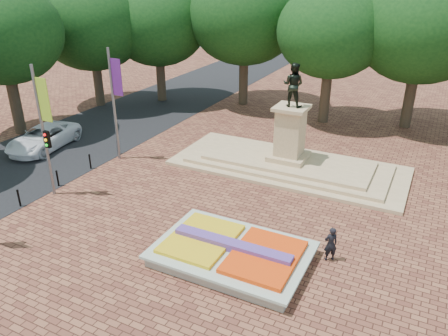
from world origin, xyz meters
The scene contains 10 objects.
ground centered at (0.00, 0.00, 0.00)m, with size 90.00×90.00×0.00m, color brown.
asphalt_street centered at (-15.00, 5.00, 0.01)m, with size 9.00×90.00×0.02m, color black.
flower_bed centered at (1.03, -2.00, 0.38)m, with size 6.30×4.30×0.91m.
monument centered at (0.00, 8.00, 0.88)m, with size 14.00×6.00×6.40m.
tree_row_back centered at (2.33, 18.00, 6.67)m, with size 44.80×8.80×10.43m.
tree_row_street centered at (-19.50, 4.67, 6.39)m, with size 8.40×25.40×9.98m.
banner_poles centered at (-10.08, -1.31, 3.88)m, with size 0.88×11.17×7.00m.
bollard_row centered at (-10.70, -1.50, 0.53)m, with size 0.12×13.12×0.98m.
van centered at (-15.82, 3.59, 0.77)m, with size 2.56×5.56×1.54m, color white.
pedestrian centered at (4.64, -0.13, 0.78)m, with size 0.57×0.37×1.56m, color black.
Camera 1 is at (7.48, -15.60, 11.14)m, focal length 35.00 mm.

